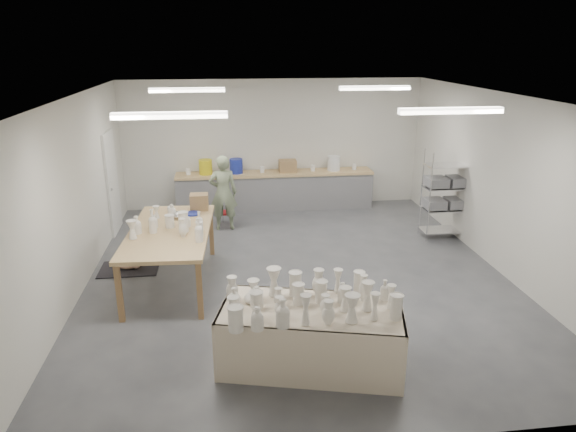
{
  "coord_description": "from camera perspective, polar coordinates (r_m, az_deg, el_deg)",
  "views": [
    {
      "loc": [
        -1.16,
        -7.96,
        3.79
      ],
      "look_at": [
        -0.15,
        0.03,
        1.05
      ],
      "focal_mm": 32.0,
      "sensor_mm": 36.0,
      "label": 1
    }
  ],
  "objects": [
    {
      "name": "potter",
      "position": [
        10.82,
        -7.2,
        2.58
      ],
      "size": [
        0.59,
        0.39,
        1.6
      ],
      "primitive_type": "imported",
      "rotation": [
        0.0,
        0.0,
        3.13
      ],
      "color": "gray",
      "rests_on": "ground"
    },
    {
      "name": "rug",
      "position": [
        9.48,
        -17.21,
        -5.6
      ],
      "size": [
        1.0,
        0.7,
        0.02
      ],
      "primitive_type": "cube",
      "color": "black",
      "rests_on": "ground"
    },
    {
      "name": "back_counter",
      "position": [
        12.15,
        -1.49,
        3.0
      ],
      "size": [
        4.6,
        0.6,
        1.24
      ],
      "color": "#AB8353",
      "rests_on": "ground"
    },
    {
      "name": "red_stool",
      "position": [
        11.24,
        -7.1,
        0.3
      ],
      "size": [
        0.37,
        0.37,
        0.29
      ],
      "rotation": [
        0.0,
        0.0,
        -0.25
      ],
      "color": "red",
      "rests_on": "ground"
    },
    {
      "name": "room",
      "position": [
        8.29,
        0.26,
        6.71
      ],
      "size": [
        8.0,
        8.02,
        3.0
      ],
      "color": "#424449",
      "rests_on": "ground"
    },
    {
      "name": "cat",
      "position": [
        9.43,
        -17.17,
        -5.09
      ],
      "size": [
        0.48,
        0.42,
        0.18
      ],
      "rotation": [
        0.0,
        0.0,
        -0.39
      ],
      "color": "white",
      "rests_on": "rug"
    },
    {
      "name": "wire_shelf",
      "position": [
        10.72,
        17.14,
        2.38
      ],
      "size": [
        0.88,
        0.48,
        1.8
      ],
      "color": "silver",
      "rests_on": "ground"
    },
    {
      "name": "work_table",
      "position": [
        8.49,
        -12.72,
        -1.36
      ],
      "size": [
        1.39,
        2.58,
        1.32
      ],
      "rotation": [
        0.0,
        0.0,
        -0.05
      ],
      "color": "#AB8353",
      "rests_on": "ground"
    },
    {
      "name": "drying_table",
      "position": [
        6.4,
        2.45,
        -12.82
      ],
      "size": [
        2.37,
        1.56,
        1.14
      ],
      "rotation": [
        0.0,
        0.0,
        -0.24
      ],
      "color": "olive",
      "rests_on": "ground"
    }
  ]
}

